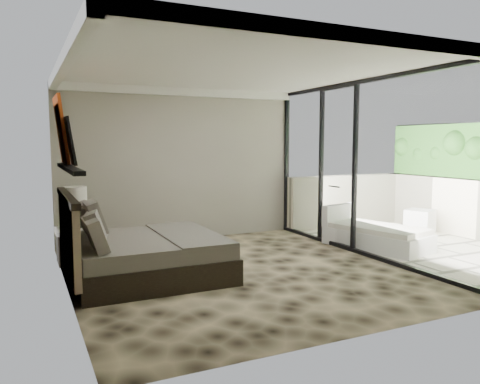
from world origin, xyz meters
name	(u,v)px	position (x,y,z in m)	size (l,w,h in m)	color
floor	(238,272)	(0.00, 0.00, 0.00)	(5.00, 5.00, 0.00)	black
ceiling	(238,69)	(0.00, 0.00, 2.79)	(4.50, 5.00, 0.02)	silver
back_wall	(182,165)	(0.00, 2.49, 1.40)	(4.50, 0.02, 2.80)	gray
left_wall	(65,177)	(-2.24, 0.00, 1.40)	(0.02, 5.00, 2.80)	gray
glass_wall	(367,169)	(2.25, 0.00, 1.40)	(0.08, 5.00, 2.80)	white
terrace_slab	(432,250)	(3.75, 0.00, -0.06)	(3.00, 5.00, 0.12)	beige
picture_ledge	(69,168)	(-2.18, 0.10, 1.50)	(0.12, 2.20, 0.05)	black
bed	(140,253)	(-1.31, 0.29, 0.33)	(2.02, 1.96, 1.11)	black
nightstand	(76,243)	(-2.00, 1.52, 0.29)	(0.57, 0.57, 0.57)	black
table_lamp	(75,202)	(-1.98, 1.57, 0.92)	(0.34, 0.34, 0.63)	black
abstract_canvas	(61,130)	(-2.19, 0.90, 1.97)	(0.04, 0.90, 0.90)	#B22F0F
framed_print	(70,141)	(-2.14, 0.33, 1.82)	(0.03, 0.50, 0.60)	black
ottoman	(420,222)	(4.45, 0.98, 0.24)	(0.48, 0.48, 0.48)	silver
lounger	(374,235)	(2.79, 0.40, 0.21)	(1.28, 1.90, 0.68)	silver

